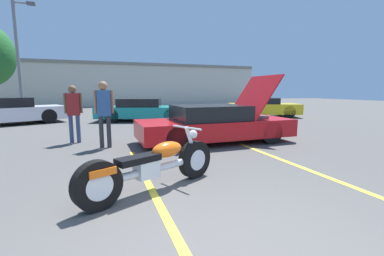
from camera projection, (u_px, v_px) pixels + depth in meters
The scene contains 11 objects.
parking_stripe_middle at pixel (150, 187), 4.30m from camera, with size 0.12×5.21×0.01m, color yellow.
parking_stripe_back at pixel (303, 168), 5.37m from camera, with size 0.12×5.21×0.01m, color yellow.
far_building at pixel (110, 83), 27.18m from camera, with size 32.00×4.20×4.40m.
light_pole at pixel (19, 54), 14.92m from camera, with size 1.21×0.28×6.71m.
motorcycle at pixel (153, 166), 4.09m from camera, with size 2.39×1.26×0.98m.
show_car_hood_open at pixel (216, 124), 7.97m from camera, with size 4.80×1.91×2.10m.
parked_car_mid_right_row at pixel (143, 110), 13.66m from camera, with size 5.10×3.25×1.18m.
parked_car_right_row at pixel (263, 107), 15.77m from camera, with size 4.54×3.25×1.16m.
parked_car_mid_left_row at pixel (10, 112), 12.17m from camera, with size 4.94×3.56×1.27m.
spectator_near_motorcycle at pixel (104, 108), 7.12m from camera, with size 0.52×0.24×1.86m.
spectator_by_show_car at pixel (73, 109), 7.81m from camera, with size 0.52×0.23×1.76m.
Camera 1 is at (-1.10, -1.96, 1.62)m, focal length 24.00 mm.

